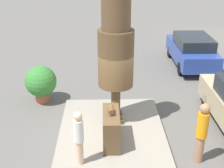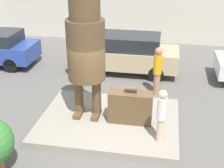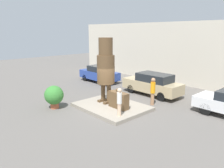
{
  "view_description": "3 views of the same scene",
  "coord_description": "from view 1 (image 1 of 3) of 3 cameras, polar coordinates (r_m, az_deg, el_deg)",
  "views": [
    {
      "loc": [
        8.48,
        -0.23,
        5.65
      ],
      "look_at": [
        -0.36,
        0.02,
        1.66
      ],
      "focal_mm": 50.0,
      "sensor_mm": 36.0,
      "label": 1
    },
    {
      "loc": [
        1.59,
        -8.25,
        5.38
      ],
      "look_at": [
        0.14,
        -0.24,
        1.53
      ],
      "focal_mm": 50.0,
      "sensor_mm": 36.0,
      "label": 2
    },
    {
      "loc": [
        9.65,
        -8.86,
        4.76
      ],
      "look_at": [
        -0.26,
        0.27,
        1.49
      ],
      "focal_mm": 35.0,
      "sensor_mm": 36.0,
      "label": 3
    }
  ],
  "objects": [
    {
      "name": "planter_pot",
      "position": [
        12.2,
        -12.88,
        0.33
      ],
      "size": [
        1.2,
        1.2,
        1.46
      ],
      "color": "#AD5638",
      "rests_on": "ground_plane"
    },
    {
      "name": "parked_car_blue",
      "position": [
        16.08,
        14.38,
        6.04
      ],
      "size": [
        4.09,
        1.76,
        1.57
      ],
      "rotation": [
        0.0,
        0.0,
        3.14
      ],
      "color": "#284293",
      "rests_on": "ground_plane"
    },
    {
      "name": "giant_suitcase",
      "position": [
        9.24,
        -0.15,
        -8.04
      ],
      "size": [
        1.32,
        0.48,
        1.19
      ],
      "color": "brown",
      "rests_on": "pedestal"
    },
    {
      "name": "tourist",
      "position": [
        8.28,
        -6.09,
        -9.45
      ],
      "size": [
        0.27,
        0.27,
        1.58
      ],
      "color": "beige",
      "rests_on": "pedestal"
    },
    {
      "name": "ground_plane",
      "position": [
        10.19,
        -0.03,
        -9.4
      ],
      "size": [
        60.0,
        60.0,
        0.0
      ],
      "primitive_type": "plane",
      "color": "#605B56"
    },
    {
      "name": "pedestal",
      "position": [
        10.13,
        -0.03,
        -8.91
      ],
      "size": [
        4.31,
        3.34,
        0.21
      ],
      "color": "gray",
      "rests_on": "ground_plane"
    },
    {
      "name": "worker_hivis",
      "position": [
        8.91,
        16.11,
        -8.24
      ],
      "size": [
        0.31,
        0.31,
        1.83
      ],
      "color": "#A87A56",
      "rests_on": "ground_plane"
    },
    {
      "name": "statue_figure",
      "position": [
        9.67,
        0.7,
        6.18
      ],
      "size": [
        1.13,
        1.13,
        4.17
      ],
      "color": "brown",
      "rests_on": "pedestal"
    }
  ]
}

